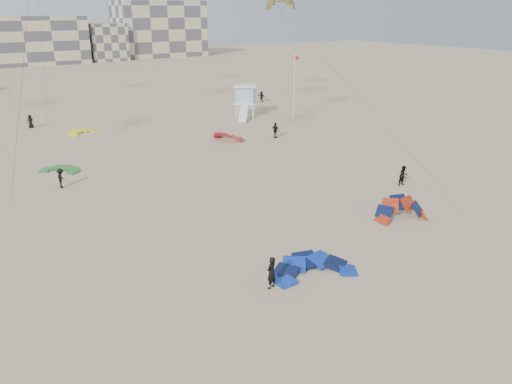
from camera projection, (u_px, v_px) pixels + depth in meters
ground at (313, 301)px, 24.63m from camera, size 320.00×320.00×0.00m
kite_ground_blue at (313, 272)px, 27.33m from camera, size 5.49×5.66×1.95m
kite_ground_orange at (401, 219)px, 34.29m from camera, size 4.72×4.70×3.76m
kite_ground_green at (61, 171)px, 44.46m from camera, size 4.69×4.69×0.60m
kite_ground_red_far at (228, 140)px, 55.04m from camera, size 4.91×4.80×3.29m
kite_ground_yellow at (83, 133)px, 58.09m from camera, size 4.49×4.63×1.48m
kitesurfer_main at (271, 273)px, 25.52m from camera, size 0.75×0.62×1.76m
kitesurfer_b at (403, 176)px, 40.59m from camera, size 0.84×0.67×1.67m
kitesurfer_c at (61, 178)px, 40.03m from camera, size 0.98×1.19×1.60m
kitesurfer_d at (275, 130)px, 55.63m from camera, size 0.70×1.09×1.73m
kitesurfer_e at (30, 121)px, 60.38m from camera, size 0.92×0.77×1.60m
kitesurfer_f at (261, 96)px, 77.67m from camera, size 0.90×1.57×1.62m
kite_fly_olive at (281, 3)px, 54.21m from camera, size 4.21×5.22×14.28m
lifeguard_tower_near at (246, 101)px, 66.16m from camera, size 4.16×6.26×4.17m
flagpole at (294, 87)px, 62.72m from camera, size 0.68×0.11×8.43m
condo_mid at (19, 40)px, 129.03m from camera, size 32.00×16.00×12.00m
condo_east at (159, 29)px, 150.88m from camera, size 26.00×14.00×16.00m
condo_fill_right at (105, 42)px, 139.36m from camera, size 10.00×10.00×10.00m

